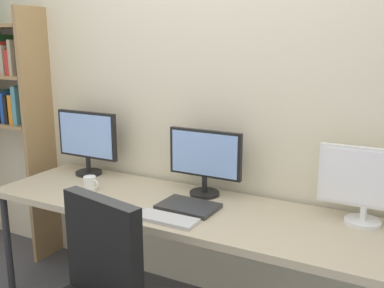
% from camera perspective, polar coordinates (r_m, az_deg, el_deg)
% --- Properties ---
extents(wall_back, '(4.84, 0.10, 2.60)m').
position_cam_1_polar(wall_back, '(2.71, 3.68, 5.92)').
color(wall_back, beige).
rests_on(wall_back, ground_plane).
extents(desk, '(2.44, 0.68, 0.74)m').
position_cam_1_polar(desk, '(2.51, -0.54, -9.12)').
color(desk, tan).
rests_on(desk, ground_plane).
extents(monitor_left, '(0.48, 0.18, 0.44)m').
position_cam_1_polar(monitor_left, '(3.08, -13.49, 0.59)').
color(monitor_left, black).
rests_on(monitor_left, desk).
extents(monitor_center, '(0.46, 0.18, 0.40)m').
position_cam_1_polar(monitor_center, '(2.60, 1.68, -1.98)').
color(monitor_center, black).
rests_on(monitor_center, desk).
extents(monitor_right, '(0.47, 0.18, 0.40)m').
position_cam_1_polar(monitor_right, '(2.36, 21.73, -4.77)').
color(monitor_right, silver).
rests_on(monitor_right, desk).
extents(keyboard_main, '(0.33, 0.13, 0.02)m').
position_cam_1_polar(keyboard_main, '(2.30, -3.32, -9.71)').
color(keyboard_main, silver).
rests_on(keyboard_main, desk).
extents(computer_mouse, '(0.06, 0.10, 0.03)m').
position_cam_1_polar(computer_mouse, '(2.64, -12.68, -6.79)').
color(computer_mouse, '#38383D').
rests_on(computer_mouse, desk).
extents(laptop_closed, '(0.33, 0.23, 0.02)m').
position_cam_1_polar(laptop_closed, '(2.45, -0.48, -8.13)').
color(laptop_closed, '#2D2D2D').
rests_on(laptop_closed, desk).
extents(coffee_mug, '(0.11, 0.08, 0.09)m').
position_cam_1_polar(coffee_mug, '(2.80, -13.11, -5.02)').
color(coffee_mug, white).
rests_on(coffee_mug, desk).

